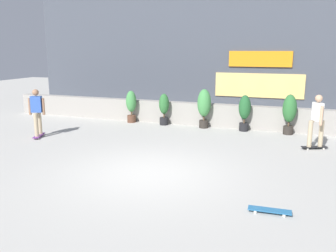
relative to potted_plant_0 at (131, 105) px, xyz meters
name	(u,v)px	position (x,y,z in m)	size (l,w,h in m)	color
ground_plane	(148,173)	(3.11, -5.55, -0.75)	(48.00, 48.00, 0.00)	#B2AFA8
planter_wall	(206,115)	(3.11, 0.45, -0.30)	(18.00, 0.40, 0.90)	gray
building_backdrop	(227,45)	(3.12, 4.45, 2.49)	(20.00, 2.08, 6.50)	#424751
potted_plant_0	(131,105)	(0.00, 0.00, 0.00)	(0.43, 0.43, 1.34)	brown
potted_plant_1	(164,108)	(1.47, 0.00, -0.05)	(0.41, 0.41, 1.28)	black
potted_plant_2	(204,105)	(3.14, 0.00, 0.14)	(0.53, 0.53, 1.53)	#2D2823
potted_plant_3	(245,111)	(4.71, 0.00, 0.02)	(0.45, 0.45, 1.36)	black
potted_plant_4	(289,111)	(6.30, 0.00, 0.09)	(0.49, 0.49, 1.46)	#2D2823
skater_far_right	(37,111)	(-1.94, -3.47, 0.19)	(0.53, 0.82, 1.70)	#72338C
skater_far_left	(317,119)	(7.13, -1.78, 0.19)	(0.81, 0.53, 1.70)	black
skateboard_near_camera	(270,210)	(6.16, -6.81, -0.69)	(0.81, 0.24, 0.08)	#266699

